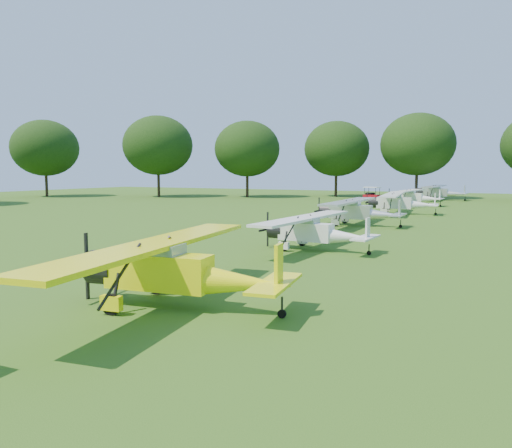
{
  "coord_description": "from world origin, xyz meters",
  "views": [
    {
      "loc": [
        10.24,
        -22.21,
        4.2
      ],
      "look_at": [
        -1.5,
        1.12,
        1.4
      ],
      "focal_mm": 35.0,
      "sensor_mm": 36.0,
      "label": 1
    }
  ],
  "objects_px": {
    "aircraft_2": "(174,267)",
    "aircraft_5": "(399,201)",
    "golf_cart": "(372,196)",
    "aircraft_4": "(357,210)",
    "aircraft_6": "(413,196)",
    "aircraft_7": "(439,191)",
    "aircraft_3": "(314,229)"
  },
  "relations": [
    {
      "from": "aircraft_3",
      "to": "aircraft_5",
      "type": "xyz_separation_m",
      "value": [
        -0.25,
        24.69,
        0.13
      ]
    },
    {
      "from": "aircraft_5",
      "to": "golf_cart",
      "type": "distance_m",
      "value": 22.45
    },
    {
      "from": "aircraft_7",
      "to": "golf_cart",
      "type": "bearing_deg",
      "value": -146.95
    },
    {
      "from": "aircraft_2",
      "to": "aircraft_6",
      "type": "xyz_separation_m",
      "value": [
        -1.04,
        49.8,
        -0.1
      ]
    },
    {
      "from": "aircraft_4",
      "to": "golf_cart",
      "type": "relative_size",
      "value": 4.23
    },
    {
      "from": "aircraft_3",
      "to": "aircraft_5",
      "type": "height_order",
      "value": "aircraft_5"
    },
    {
      "from": "aircraft_4",
      "to": "aircraft_5",
      "type": "distance_m",
      "value": 12.03
    },
    {
      "from": "aircraft_3",
      "to": "aircraft_5",
      "type": "distance_m",
      "value": 24.69
    },
    {
      "from": "aircraft_2",
      "to": "aircraft_4",
      "type": "height_order",
      "value": "aircraft_2"
    },
    {
      "from": "aircraft_5",
      "to": "golf_cart",
      "type": "height_order",
      "value": "aircraft_5"
    },
    {
      "from": "aircraft_2",
      "to": "aircraft_5",
      "type": "height_order",
      "value": "aircraft_2"
    },
    {
      "from": "aircraft_5",
      "to": "golf_cart",
      "type": "relative_size",
      "value": 4.34
    },
    {
      "from": "golf_cart",
      "to": "aircraft_7",
      "type": "bearing_deg",
      "value": 46.24
    },
    {
      "from": "aircraft_3",
      "to": "aircraft_7",
      "type": "height_order",
      "value": "aircraft_7"
    },
    {
      "from": "aircraft_5",
      "to": "aircraft_6",
      "type": "distance_m",
      "value": 12.7
    },
    {
      "from": "aircraft_2",
      "to": "golf_cart",
      "type": "height_order",
      "value": "aircraft_2"
    },
    {
      "from": "aircraft_4",
      "to": "aircraft_2",
      "type": "bearing_deg",
      "value": -87.55
    },
    {
      "from": "aircraft_6",
      "to": "aircraft_7",
      "type": "height_order",
      "value": "aircraft_7"
    },
    {
      "from": "aircraft_5",
      "to": "golf_cart",
      "type": "bearing_deg",
      "value": 104.21
    },
    {
      "from": "aircraft_5",
      "to": "aircraft_7",
      "type": "height_order",
      "value": "aircraft_7"
    },
    {
      "from": "aircraft_7",
      "to": "aircraft_5",
      "type": "bearing_deg",
      "value": -88.4
    },
    {
      "from": "aircraft_5",
      "to": "aircraft_3",
      "type": "bearing_deg",
      "value": -95.56
    },
    {
      "from": "aircraft_4",
      "to": "aircraft_7",
      "type": "relative_size",
      "value": 0.93
    },
    {
      "from": "aircraft_5",
      "to": "aircraft_2",
      "type": "bearing_deg",
      "value": -95.72
    },
    {
      "from": "aircraft_5",
      "to": "aircraft_7",
      "type": "xyz_separation_m",
      "value": [
        0.62,
        25.92,
        0.06
      ]
    },
    {
      "from": "aircraft_4",
      "to": "aircraft_5",
      "type": "xyz_separation_m",
      "value": [
        0.91,
        12.0,
        0.02
      ]
    },
    {
      "from": "aircraft_4",
      "to": "aircraft_6",
      "type": "relative_size",
      "value": 1.03
    },
    {
      "from": "aircraft_4",
      "to": "golf_cart",
      "type": "bearing_deg",
      "value": 101.56
    },
    {
      "from": "aircraft_6",
      "to": "aircraft_7",
      "type": "relative_size",
      "value": 0.91
    },
    {
      "from": "aircraft_3",
      "to": "golf_cart",
      "type": "height_order",
      "value": "aircraft_3"
    },
    {
      "from": "aircraft_5",
      "to": "aircraft_6",
      "type": "relative_size",
      "value": 1.06
    },
    {
      "from": "aircraft_3",
      "to": "aircraft_7",
      "type": "bearing_deg",
      "value": 93.26
    }
  ]
}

